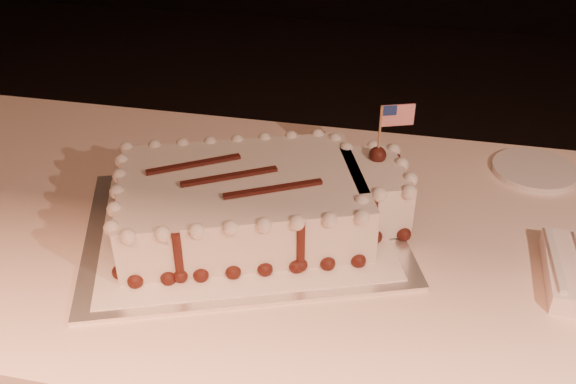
% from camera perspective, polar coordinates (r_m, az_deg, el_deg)
% --- Properties ---
extents(banquet_table, '(2.40, 0.80, 0.75)m').
position_cam_1_polar(banquet_table, '(1.38, 0.33, -15.92)').
color(banquet_table, '#FFD9C5').
rests_on(banquet_table, ground).
extents(cake_board, '(0.65, 0.57, 0.01)m').
position_cam_1_polar(cake_board, '(1.13, -3.98, -3.12)').
color(cake_board, white).
rests_on(cake_board, banquet_table).
extents(doily, '(0.58, 0.51, 0.00)m').
position_cam_1_polar(doily, '(1.13, -3.99, -2.91)').
color(doily, white).
rests_on(doily, cake_board).
extents(sheet_cake, '(0.53, 0.40, 0.20)m').
position_cam_1_polar(sheet_cake, '(1.10, -2.60, -0.71)').
color(sheet_cake, silver).
rests_on(sheet_cake, doily).
extents(side_plate, '(0.16, 0.16, 0.01)m').
position_cam_1_polar(side_plate, '(1.37, 21.06, 1.85)').
color(side_plate, white).
rests_on(side_plate, banquet_table).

